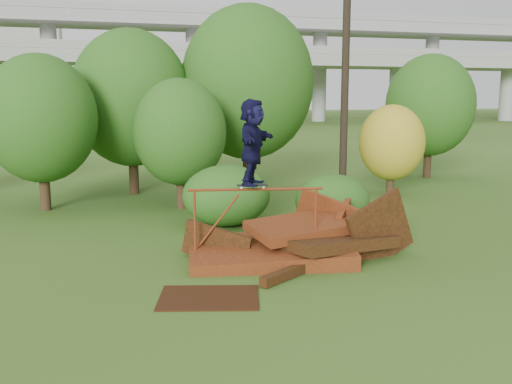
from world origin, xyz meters
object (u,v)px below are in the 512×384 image
object	(u,v)px
utility_pole	(346,45)
flat_plate	(209,298)
scrap_pile	(294,244)
skater	(252,142)

from	to	relation	value
utility_pole	flat_plate	bearing A→B (deg)	-127.19
scrap_pile	flat_plate	xyz separation A→B (m)	(-2.49, -2.10, -0.33)
skater	flat_plate	xyz separation A→B (m)	(-1.46, -2.10, -2.78)
skater	flat_plate	size ratio (longest dim) A/B	1.03
scrap_pile	utility_pole	size ratio (longest dim) A/B	0.51
flat_plate	utility_pole	bearing A→B (deg)	52.81
skater	scrap_pile	bearing A→B (deg)	-58.90
scrap_pile	skater	distance (m)	2.66
scrap_pile	utility_pole	xyz separation A→B (m)	(4.48, 7.09, 5.27)
skater	utility_pole	xyz separation A→B (m)	(5.51, 7.09, 2.83)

